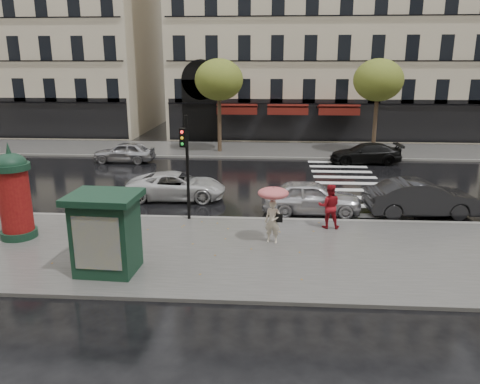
# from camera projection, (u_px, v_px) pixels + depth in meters

# --- Properties ---
(ground) EXTENTS (160.00, 160.00, 0.00)m
(ground) POSITION_uv_depth(u_px,v_px,m) (222.00, 248.00, 16.71)
(ground) COLOR black
(ground) RESTS_ON ground
(near_sidewalk) EXTENTS (90.00, 7.00, 0.12)m
(near_sidewalk) POSITION_uv_depth(u_px,v_px,m) (220.00, 252.00, 16.21)
(near_sidewalk) COLOR #474744
(near_sidewalk) RESTS_ON ground
(far_sidewalk) EXTENTS (90.00, 6.00, 0.12)m
(far_sidewalk) POSITION_uv_depth(u_px,v_px,m) (248.00, 150.00, 34.95)
(far_sidewalk) COLOR #474744
(far_sidewalk) RESTS_ON ground
(near_kerb) EXTENTS (90.00, 0.25, 0.14)m
(near_kerb) POSITION_uv_depth(u_px,v_px,m) (229.00, 219.00, 19.58)
(near_kerb) COLOR slate
(near_kerb) RESTS_ON ground
(far_kerb) EXTENTS (90.00, 0.25, 0.14)m
(far_kerb) POSITION_uv_depth(u_px,v_px,m) (246.00, 157.00, 32.07)
(far_kerb) COLOR slate
(far_kerb) RESTS_ON ground
(zebra_crossing) EXTENTS (3.60, 11.75, 0.01)m
(zebra_crossing) POSITION_uv_depth(u_px,v_px,m) (349.00, 183.00, 25.56)
(zebra_crossing) COLOR silver
(zebra_crossing) RESTS_ON ground
(bldg_far_corner) EXTENTS (26.00, 14.00, 22.90)m
(bldg_far_corner) POSITION_uv_depth(u_px,v_px,m) (321.00, 5.00, 42.12)
(bldg_far_corner) COLOR #B7A88C
(bldg_far_corner) RESTS_ON ground
(bldg_far_left) EXTENTS (24.00, 14.00, 22.90)m
(bldg_far_left) POSITION_uv_depth(u_px,v_px,m) (20.00, 7.00, 43.86)
(bldg_far_left) COLOR #B7A88C
(bldg_far_left) RESTS_ON ground
(tree_far_left) EXTENTS (3.40, 3.40, 6.64)m
(tree_far_left) POSITION_uv_depth(u_px,v_px,m) (219.00, 80.00, 32.74)
(tree_far_left) COLOR #38281C
(tree_far_left) RESTS_ON ground
(tree_far_right) EXTENTS (3.40, 3.40, 6.64)m
(tree_far_right) POSITION_uv_depth(u_px,v_px,m) (378.00, 80.00, 32.05)
(tree_far_right) COLOR #38281C
(tree_far_right) RESTS_ON ground
(woman_umbrella) EXTENTS (1.10, 1.10, 2.11)m
(woman_umbrella) POSITION_uv_depth(u_px,v_px,m) (273.00, 205.00, 16.54)
(woman_umbrella) COLOR beige
(woman_umbrella) RESTS_ON near_sidewalk
(woman_red) EXTENTS (0.89, 0.72, 1.76)m
(woman_red) POSITION_uv_depth(u_px,v_px,m) (329.00, 206.00, 18.19)
(woman_red) COLOR maroon
(woman_red) RESTS_ON near_sidewalk
(man_burgundy) EXTENTS (1.06, 0.80, 1.95)m
(man_burgundy) POSITION_uv_depth(u_px,v_px,m) (111.00, 213.00, 17.05)
(man_burgundy) COLOR #551120
(man_burgundy) RESTS_ON near_sidewalk
(morris_column) EXTENTS (1.33, 1.33, 3.58)m
(morris_column) POSITION_uv_depth(u_px,v_px,m) (14.00, 193.00, 16.97)
(morris_column) COLOR #133121
(morris_column) RESTS_ON near_sidewalk
(traffic_light) EXTENTS (0.32, 0.42, 4.28)m
(traffic_light) POSITION_uv_depth(u_px,v_px,m) (186.00, 158.00, 18.70)
(traffic_light) COLOR black
(traffic_light) RESTS_ON near_sidewalk
(newsstand) EXTENTS (2.17, 1.86, 2.50)m
(newsstand) POSITION_uv_depth(u_px,v_px,m) (106.00, 232.00, 14.26)
(newsstand) COLOR #133121
(newsstand) RESTS_ON near_sidewalk
(car_silver) EXTENTS (4.30, 1.76, 1.46)m
(car_silver) POSITION_uv_depth(u_px,v_px,m) (311.00, 197.00, 20.33)
(car_silver) COLOR silver
(car_silver) RESTS_ON ground
(car_darkgrey) EXTENTS (4.82, 2.01, 1.55)m
(car_darkgrey) POSITION_uv_depth(u_px,v_px,m) (421.00, 198.00, 20.03)
(car_darkgrey) COLOR black
(car_darkgrey) RESTS_ON ground
(car_white) EXTENTS (4.75, 2.32, 1.30)m
(car_white) POSITION_uv_depth(u_px,v_px,m) (177.00, 186.00, 22.52)
(car_white) COLOR silver
(car_white) RESTS_ON ground
(car_black) EXTENTS (4.62, 2.07, 1.32)m
(car_black) POSITION_uv_depth(u_px,v_px,m) (366.00, 153.00, 30.42)
(car_black) COLOR black
(car_black) RESTS_ON ground
(car_far_silver) EXTENTS (3.97, 1.61, 1.35)m
(car_far_silver) POSITION_uv_depth(u_px,v_px,m) (124.00, 152.00, 30.74)
(car_far_silver) COLOR #9B9B9F
(car_far_silver) RESTS_ON ground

